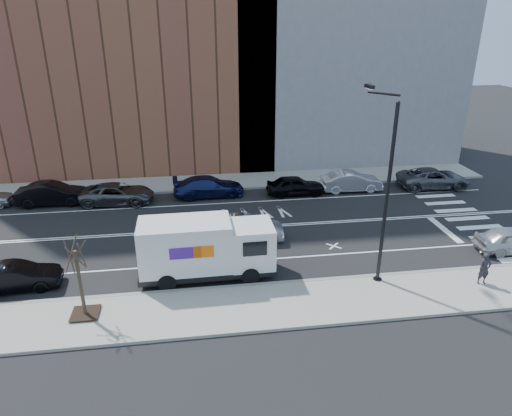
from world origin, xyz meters
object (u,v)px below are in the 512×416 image
object	(u,v)px
driving_sedan	(246,229)
pedestrian	(484,269)
far_parked_b	(52,194)
fedex_van	(205,248)

from	to	relation	value
driving_sedan	pedestrian	size ratio (longest dim) A/B	2.69
far_parked_b	driving_sedan	size ratio (longest dim) A/B	1.09
far_parked_b	pedestrian	distance (m)	27.91
fedex_van	far_parked_b	distance (m)	15.52
fedex_van	driving_sedan	xyz separation A→B (m)	(2.54, 3.87, -0.91)
fedex_van	driving_sedan	size ratio (longest dim) A/B	1.54
far_parked_b	pedestrian	bearing A→B (deg)	-121.08
fedex_van	pedestrian	world-z (taller)	fedex_van
far_parked_b	driving_sedan	world-z (taller)	far_parked_b
fedex_van	far_parked_b	bearing A→B (deg)	131.61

